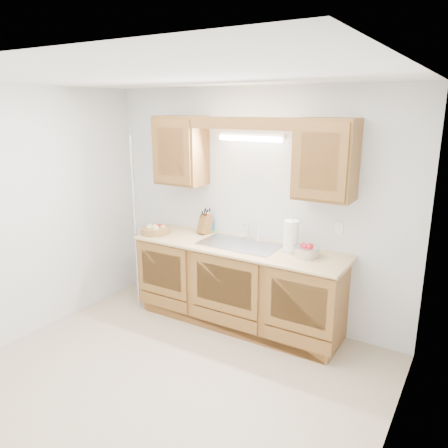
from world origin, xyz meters
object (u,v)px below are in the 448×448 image
Objects in this scene: knife_block at (205,224)px; paper_towel at (291,236)px; fruit_basket at (156,229)px; apple_bowl at (306,250)px.

paper_towel is at bearing 11.82° from knife_block.
apple_bowl reaches higher than fruit_basket.
fruit_basket is 0.57m from knife_block.
knife_block is 1.08m from paper_towel.
fruit_basket is 1.76m from apple_bowl.
knife_block is 0.95× the size of apple_bowl.
paper_towel is at bearing 7.13° from fruit_basket.
apple_bowl is at bearing 4.58° from fruit_basket.
paper_towel reaches higher than fruit_basket.
apple_bowl is (1.76, 0.14, 0.01)m from fruit_basket.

